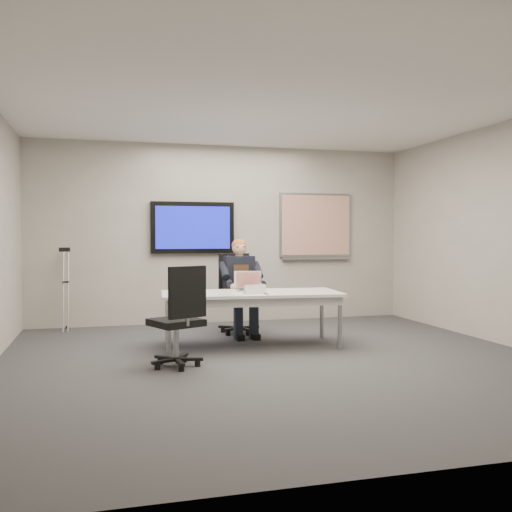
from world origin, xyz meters
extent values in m
cube|color=#363538|center=(0.00, 0.00, 0.00)|extent=(6.00, 6.00, 0.02)
cube|color=white|center=(0.00, 0.00, 2.80)|extent=(6.00, 6.00, 0.02)
cube|color=#9E988F|center=(0.00, 3.00, 1.40)|extent=(6.00, 0.02, 2.80)
cube|color=#9E988F|center=(0.00, -3.00, 1.40)|extent=(6.00, 0.02, 2.80)
cube|color=white|center=(-0.09, 0.91, 0.66)|extent=(2.26, 1.10, 0.04)
cube|color=beige|center=(-0.09, 0.91, 0.58)|extent=(2.16, 1.00, 0.09)
cylinder|color=gray|center=(-1.14, 0.62, 0.32)|extent=(0.05, 0.05, 0.64)
cylinder|color=gray|center=(0.90, 0.44, 0.32)|extent=(0.05, 0.05, 0.64)
cylinder|color=gray|center=(-1.07, 1.38, 0.32)|extent=(0.05, 0.05, 0.64)
cylinder|color=gray|center=(0.97, 1.21, 0.32)|extent=(0.05, 0.05, 0.64)
cube|color=black|center=(-0.50, 2.95, 1.50)|extent=(1.30, 0.08, 0.80)
cube|color=#0D128F|center=(-0.50, 2.90, 1.50)|extent=(1.16, 0.01, 0.66)
cube|color=gray|center=(1.55, 2.98, 1.55)|extent=(1.25, 0.04, 1.05)
cube|color=silver|center=(1.55, 2.95, 1.55)|extent=(1.18, 0.01, 0.98)
cube|color=gray|center=(1.55, 2.94, 1.00)|extent=(1.18, 0.05, 0.04)
cylinder|color=gray|center=(-0.02, 1.87, 0.30)|extent=(0.06, 0.06, 0.38)
cube|color=black|center=(-0.02, 1.87, 0.49)|extent=(0.51, 0.51, 0.07)
cube|color=black|center=(-0.03, 2.11, 0.84)|extent=(0.45, 0.08, 0.55)
cylinder|color=gray|center=(-1.12, 0.04, 0.28)|extent=(0.06, 0.06, 0.36)
cube|color=black|center=(-1.12, 0.04, 0.47)|extent=(0.62, 0.62, 0.07)
cube|color=black|center=(-1.03, -0.16, 0.80)|extent=(0.41, 0.22, 0.53)
cube|color=black|center=(-0.02, 1.84, 0.81)|extent=(0.41, 0.24, 0.56)
cube|color=#3C2718|center=(-0.02, 1.72, 0.84)|extent=(0.21, 0.02, 0.27)
sphere|color=tan|center=(-0.02, 1.81, 1.21)|extent=(0.20, 0.20, 0.20)
ellipsoid|color=brown|center=(-0.02, 1.82, 1.23)|extent=(0.21, 0.21, 0.18)
cube|color=#ABABAD|center=(-0.06, 1.04, 0.68)|extent=(0.39, 0.31, 0.02)
cube|color=black|center=(-0.06, 1.03, 0.69)|extent=(0.33, 0.23, 0.00)
cube|color=#ABABAD|center=(-0.06, 1.20, 0.81)|extent=(0.36, 0.16, 0.23)
cube|color=red|center=(-0.06, 1.19, 0.81)|extent=(0.31, 0.13, 0.19)
cylinder|color=black|center=(0.02, 0.61, 0.68)|extent=(0.01, 0.15, 0.01)
camera|label=1|loc=(-1.85, -5.89, 1.37)|focal=40.00mm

